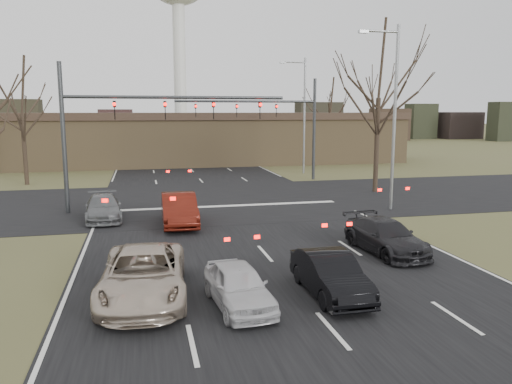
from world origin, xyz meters
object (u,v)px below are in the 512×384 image
mast_arm_near (127,118)px  streetlight_right_far (302,110)px  car_charcoal_sedan (386,236)px  car_grey_ahead (103,208)px  streetlight_right_near (392,109)px  car_black_hatch (330,274)px  building (204,138)px  car_white_sedan (238,286)px  car_red_ahead (179,209)px  car_silver_suv (143,275)px  mast_arm_far (280,117)px

mast_arm_near → streetlight_right_far: (14.55, 14.00, 0.51)m
car_charcoal_sedan → car_grey_ahead: (-11.13, 8.67, -0.02)m
streetlight_right_near → car_black_hatch: size_ratio=2.57×
building → car_white_sedan: 40.15m
building → streetlight_right_far: bearing=-56.4°
mast_arm_near → car_red_ahead: 6.46m
building → car_red_ahead: (-4.83, -29.17, -1.90)m
car_red_ahead → streetlight_right_near: bearing=6.4°
streetlight_right_near → car_red_ahead: 12.67m
streetlight_right_near → car_grey_ahead: streetlight_right_near is taller
streetlight_right_near → car_white_sedan: size_ratio=2.79×
streetlight_right_far → car_silver_suv: 31.36m
car_charcoal_sedan → car_grey_ahead: size_ratio=1.03×
car_silver_suv → car_white_sedan: car_silver_suv is taller
mast_arm_near → car_silver_suv: size_ratio=2.31×
building → car_red_ahead: 29.63m
building → streetlight_right_far: (7.32, -11.00, 2.92)m
mast_arm_far → car_silver_suv: mast_arm_far is taller
streetlight_right_near → car_silver_suv: size_ratio=1.90×
car_grey_ahead → car_black_hatch: bearing=-64.0°
car_white_sedan → car_charcoal_sedan: bearing=26.2°
mast_arm_far → car_silver_suv: size_ratio=2.12×
streetlight_right_far → car_grey_ahead: streetlight_right_far is taller
mast_arm_near → car_silver_suv: 14.38m
car_charcoal_sedan → car_red_ahead: car_red_ahead is taller
car_white_sedan → mast_arm_far: bearing=66.4°
mast_arm_far → mast_arm_near: bearing=-138.8°
car_white_sedan → car_red_ahead: bearing=89.1°
car_charcoal_sedan → car_red_ahead: (-7.46, 6.64, 0.12)m
building → car_charcoal_sedan: (2.63, -35.81, -2.02)m
car_silver_suv → car_black_hatch: bearing=-6.2°
streetlight_right_far → car_charcoal_sedan: 25.73m
car_charcoal_sedan → car_grey_ahead: car_charcoal_sedan is taller
streetlight_right_far → car_white_sedan: bearing=-111.4°
streetlight_right_far → car_white_sedan: 31.43m
car_black_hatch → streetlight_right_near: bearing=55.1°
mast_arm_far → car_black_hatch: mast_arm_far is taller
car_silver_suv → car_white_sedan: 2.86m
car_red_ahead → mast_arm_near: bearing=120.5°
car_white_sedan → car_grey_ahead: 13.53m
mast_arm_far → car_grey_ahead: size_ratio=2.59×
building → car_black_hatch: (-1.15, -39.64, -2.02)m
car_black_hatch → car_grey_ahead: size_ratio=0.91×
mast_arm_far → streetlight_right_far: size_ratio=1.11×
car_charcoal_sedan → building: bearing=89.9°
car_silver_suv → car_red_ahead: 9.68m
car_grey_ahead → building: bearing=68.1°
car_black_hatch → car_charcoal_sedan: bearing=44.9°
streetlight_right_near → car_grey_ahead: (-15.32, 0.86, -4.96)m
car_silver_suv → car_white_sedan: bearing=-21.2°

